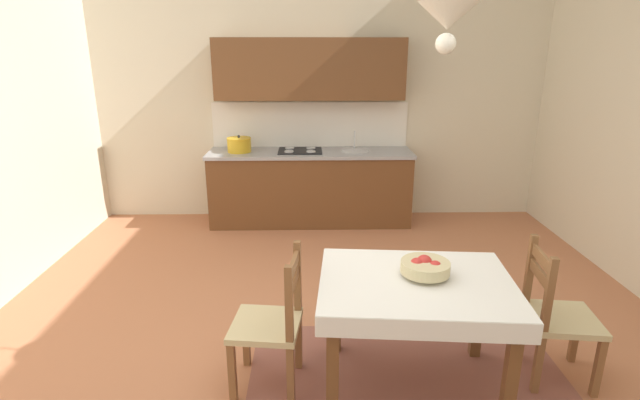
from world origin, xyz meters
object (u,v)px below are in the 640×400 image
object	(u,v)px
kitchen_cabinetry	(310,154)
dining_chair_tv_side	(272,324)
pendant_lamp	(448,18)
dining_table	(415,302)
dining_chair_window_side	(556,317)
fruit_bowl	(425,267)

from	to	relation	value
kitchen_cabinetry	dining_chair_tv_side	bearing A→B (deg)	-94.40
kitchen_cabinetry	pendant_lamp	xyz separation A→B (m)	(0.73, -3.08, 1.39)
pendant_lamp	dining_table	bearing A→B (deg)	-145.68
dining_chair_window_side	dining_table	bearing A→B (deg)	-175.09
dining_table	dining_chair_tv_side	size ratio (longest dim) A/B	1.33
dining_chair_window_side	pendant_lamp	distance (m)	1.99
dining_chair_tv_side	dining_chair_window_side	distance (m)	1.82
kitchen_cabinetry	dining_chair_window_side	bearing A→B (deg)	-62.70
kitchen_cabinetry	dining_chair_window_side	xyz separation A→B (m)	(1.58, -3.06, -0.41)
dining_table	dining_chair_window_side	bearing A→B (deg)	4.91
dining_chair_window_side	fruit_bowl	world-z (taller)	dining_chair_window_side
kitchen_cabinetry	dining_chair_tv_side	distance (m)	3.14
dining_chair_window_side	kitchen_cabinetry	bearing A→B (deg)	117.30
dining_chair_tv_side	kitchen_cabinetry	bearing A→B (deg)	85.60
kitchen_cabinetry	dining_chair_window_side	world-z (taller)	kitchen_cabinetry
dining_chair_window_side	fruit_bowl	distance (m)	0.95
dining_table	pendant_lamp	bearing A→B (deg)	34.32
kitchen_cabinetry	pendant_lamp	world-z (taller)	pendant_lamp
dining_chair_tv_side	fruit_bowl	distance (m)	1.01
dining_table	fruit_bowl	world-z (taller)	fruit_bowl
fruit_bowl	dining_chair_window_side	bearing A→B (deg)	1.35
fruit_bowl	pendant_lamp	world-z (taller)	pendant_lamp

